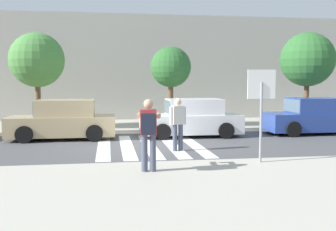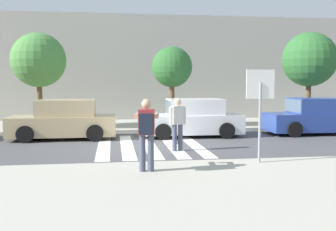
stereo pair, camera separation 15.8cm
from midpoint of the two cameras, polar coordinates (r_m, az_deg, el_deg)
name	(u,v)px [view 1 (the left image)]	position (r m, az deg, el deg)	size (l,w,h in m)	color
ground_plane	(150,147)	(13.77, -2.93, -4.52)	(120.00, 120.00, 0.00)	#4C4C4F
sidewalk_near	(184,196)	(7.76, 1.76, -11.59)	(60.00, 6.00, 0.14)	#B2AD9E
sidewalk_far	(137,125)	(19.68, -4.69, -1.43)	(60.00, 4.80, 0.14)	#B2AD9E
building_facade_far	(132,69)	(23.96, -5.48, 6.69)	(56.00, 4.00, 5.96)	#ADA89E
crosswalk_stripe_0	(104,147)	(13.90, -9.61, -4.48)	(0.44, 5.20, 0.01)	silver
crosswalk_stripe_1	(127,146)	(13.91, -6.31, -4.43)	(0.44, 5.20, 0.01)	silver
crosswalk_stripe_2	(150,146)	(13.96, -3.01, -4.37)	(0.44, 5.20, 0.01)	silver
crosswalk_stripe_3	(172,145)	(14.06, 0.24, -4.30)	(0.44, 5.20, 0.01)	silver
crosswalk_stripe_4	(194,144)	(14.21, 3.44, -4.21)	(0.44, 5.20, 0.01)	silver
stop_sign	(261,95)	(10.57, 12.97, 2.90)	(0.76, 0.08, 2.44)	gray
photographer_with_backpack	(149,129)	(9.26, -3.33, -1.92)	(0.65, 0.89, 1.72)	#474C60
pedestrian_crossing	(178,121)	(12.79, 1.07, -0.85)	(0.57, 0.32, 1.72)	#474C60
parked_car_tan	(63,121)	(15.99, -15.24, -0.74)	(4.10, 1.92, 1.55)	tan
parked_car_white	(191,119)	(16.23, 3.12, -0.48)	(4.10, 1.92, 1.55)	white
parked_car_blue	(313,117)	(18.11, 20.05, -0.21)	(4.10, 1.92, 1.55)	#284293
street_tree_west	(37,60)	(18.64, -18.71, 7.59)	(2.44, 2.44, 4.29)	brown
street_tree_center	(171,68)	(18.43, 0.15, 6.97)	(1.89, 1.89, 3.74)	brown
street_tree_east	(307,60)	(20.25, 19.37, 7.64)	(2.61, 2.61, 4.48)	brown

